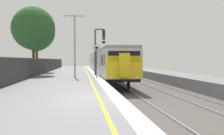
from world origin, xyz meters
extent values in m
cube|color=slate|center=(-2.50, 0.00, -0.50)|extent=(6.40, 110.00, 1.00)
cube|color=silver|center=(0.40, 0.00, 0.01)|extent=(0.60, 110.00, 0.01)
cube|color=yellow|center=(-0.35, 0.00, 0.01)|extent=(0.12, 110.00, 0.01)
cube|color=gray|center=(1.38, 0.00, -0.96)|extent=(0.07, 110.00, 0.08)
cube|color=gray|center=(2.82, 0.00, -0.96)|extent=(0.07, 110.00, 0.08)
cube|color=#B7B7BC|center=(2.10, 18.23, 1.27)|extent=(2.80, 19.21, 2.30)
cube|color=black|center=(2.10, 18.23, -0.01)|extent=(2.64, 18.61, 0.25)
cube|color=gray|center=(2.10, 18.23, 2.54)|extent=(2.68, 19.21, 0.24)
cube|color=black|center=(0.69, 18.23, 1.57)|extent=(0.02, 17.61, 0.84)
cube|color=silver|center=(0.69, 13.42, 1.17)|extent=(0.03, 1.10, 1.90)
cube|color=silver|center=(0.69, 23.03, 1.17)|extent=(0.03, 1.10, 1.90)
cylinder|color=black|center=(1.32, 11.22, -0.50)|extent=(0.12, 0.84, 0.84)
cylinder|color=black|center=(2.88, 11.22, -0.50)|extent=(0.12, 0.84, 0.84)
cylinder|color=black|center=(1.32, 25.23, -0.50)|extent=(0.12, 0.84, 0.84)
cylinder|color=black|center=(2.88, 25.23, -0.50)|extent=(0.12, 0.84, 0.84)
cube|color=#B7B7BC|center=(2.10, 38.03, 1.27)|extent=(2.80, 19.21, 2.30)
cube|color=black|center=(2.10, 38.03, -0.01)|extent=(2.64, 18.61, 0.25)
cube|color=gray|center=(2.10, 38.03, 2.54)|extent=(2.68, 19.21, 0.24)
cube|color=black|center=(0.69, 38.03, 1.57)|extent=(0.02, 17.61, 0.84)
cube|color=silver|center=(0.69, 33.23, 1.17)|extent=(0.03, 1.10, 1.90)
cube|color=silver|center=(0.69, 42.83, 1.17)|extent=(0.03, 1.10, 1.90)
cylinder|color=black|center=(1.32, 31.03, -0.50)|extent=(0.12, 0.84, 0.84)
cylinder|color=black|center=(2.88, 31.03, -0.50)|extent=(0.12, 0.84, 0.84)
cylinder|color=black|center=(1.32, 45.04, -0.50)|extent=(0.12, 0.84, 0.84)
cylinder|color=black|center=(2.88, 45.04, -0.50)|extent=(0.12, 0.84, 0.84)
cube|color=yellow|center=(2.10, 8.66, 1.02)|extent=(2.70, 0.10, 1.70)
cube|color=black|center=(2.10, 8.65, 1.82)|extent=(2.40, 0.08, 0.80)
cube|color=yellow|center=(2.10, 8.52, 1.17)|extent=(0.80, 0.24, 1.80)
cylinder|color=white|center=(1.15, 8.60, 0.27)|extent=(0.18, 0.06, 0.18)
cylinder|color=white|center=(3.05, 8.60, 0.27)|extent=(0.18, 0.06, 0.18)
cylinder|color=black|center=(2.10, 8.37, 0.02)|extent=(0.20, 0.35, 0.20)
cube|color=black|center=(2.10, 38.03, 2.79)|extent=(0.60, 0.90, 0.20)
cylinder|color=#47474C|center=(0.35, 16.15, 2.32)|extent=(0.18, 0.18, 4.64)
cube|color=#47474C|center=(0.80, 16.15, 4.64)|extent=(0.90, 0.12, 0.12)
cube|color=black|center=(1.20, 16.15, 4.09)|extent=(0.28, 0.20, 1.00)
cylinder|color=black|center=(1.20, 16.03, 4.41)|extent=(0.16, 0.04, 0.16)
cylinder|color=black|center=(1.20, 16.03, 4.09)|extent=(0.16, 0.04, 0.16)
cylinder|color=#19D83F|center=(1.20, 16.03, 3.77)|extent=(0.16, 0.04, 0.16)
cube|color=black|center=(1.20, 16.15, 3.34)|extent=(0.32, 0.16, 0.24)
cylinder|color=#59595B|center=(0.25, 12.18, 1.28)|extent=(0.08, 0.08, 2.55)
cylinder|color=black|center=(0.25, 12.17, 2.61)|extent=(0.59, 0.02, 0.59)
cylinder|color=silver|center=(0.25, 12.16, 2.61)|extent=(0.56, 0.02, 0.56)
cube|color=black|center=(0.25, 12.15, 2.61)|extent=(0.24, 0.01, 0.18)
cylinder|color=#93999E|center=(-1.62, 12.70, 2.75)|extent=(0.14, 0.14, 5.49)
cube|color=#93999E|center=(-1.17, 12.70, 5.39)|extent=(0.90, 0.08, 0.08)
cylinder|color=silver|center=(-0.72, 12.70, 5.31)|extent=(0.20, 0.20, 0.18)
cube|color=#93999E|center=(-2.07, 12.70, 5.39)|extent=(0.90, 0.08, 0.08)
cylinder|color=silver|center=(-2.52, 12.70, 5.31)|extent=(0.20, 0.20, 0.18)
cylinder|color=#38383D|center=(-5.45, 11.69, 0.85)|extent=(0.07, 0.07, 1.69)
cylinder|color=#38383D|center=(-5.45, 23.38, 0.85)|extent=(0.07, 0.07, 1.69)
cylinder|color=#38383D|center=(-5.45, 35.06, 0.85)|extent=(0.07, 0.07, 1.69)
cylinder|color=#38383D|center=(-5.45, 46.75, 0.85)|extent=(0.07, 0.07, 1.69)
cylinder|color=#473323|center=(-6.72, 24.17, 1.91)|extent=(0.30, 0.30, 3.82)
sphere|color=#285628|center=(-6.72, 24.17, 5.11)|extent=(4.67, 4.67, 4.67)
sphere|color=#285628|center=(-6.85, 24.75, 4.52)|extent=(3.68, 3.68, 3.68)
cylinder|color=#473323|center=(-5.96, 17.52, 1.80)|extent=(0.31, 0.31, 3.60)
sphere|color=#234C23|center=(-5.96, 17.52, 4.83)|extent=(4.46, 4.46, 4.46)
sphere|color=#234C23|center=(-5.68, 17.70, 4.27)|extent=(2.96, 2.96, 2.96)
camera|label=1|loc=(-1.05, -10.94, 1.55)|focal=42.96mm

